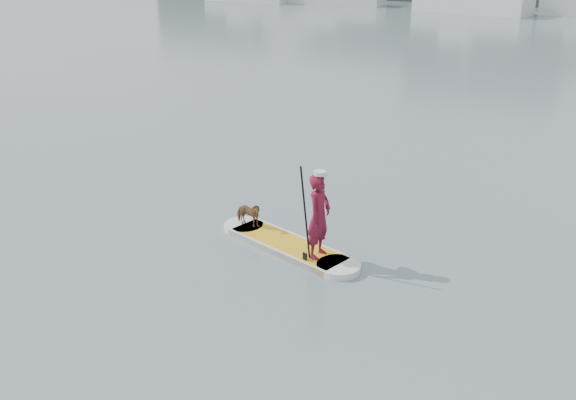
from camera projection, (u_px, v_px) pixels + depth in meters
The scene contains 7 objects.
ground at pixel (381, 324), 9.87m from camera, with size 140.00×140.00×0.00m, color slate.
paddleboard at pixel (288, 245), 12.22m from camera, with size 3.21×1.47×0.12m.
paddler at pixel (319, 216), 11.41m from camera, with size 0.57×0.38×1.57m, color maroon.
white_cap at pixel (320, 173), 11.09m from camera, with size 0.22×0.22×0.07m, color silver.
dog at pixel (248, 214), 12.81m from camera, with size 0.28×0.61×0.52m, color brown.
paddle at pixel (305, 226), 11.29m from camera, with size 0.11×0.30×2.00m.
sailboat_c at pixel (471, 1), 48.89m from camera, with size 9.07×4.42×12.48m.
Camera 1 is at (2.72, -8.07, 5.53)m, focal length 40.00 mm.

